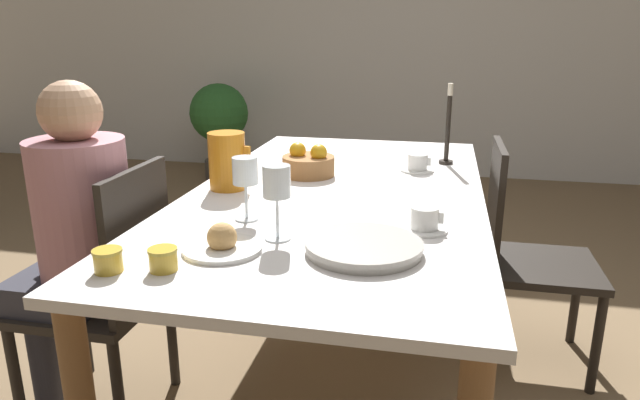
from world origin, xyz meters
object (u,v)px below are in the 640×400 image
object	(u,v)px
fruit_bowl	(308,164)
serving_tray	(364,247)
chair_person_side	(110,290)
jam_jar_red	(163,258)
jam_jar_amber	(108,259)
potted_plant	(219,119)
red_pitcher	(227,161)
wine_glass_juice	(245,174)
person_seated	(77,229)
candlestick_tall	(448,133)
wine_glass_water	(277,185)
chair_opposite	(524,252)
teacup_near_person	(425,221)
teacup_across	(417,164)
bread_plate	(222,243)

from	to	relation	value
fruit_bowl	serving_tray	bearing A→B (deg)	-66.72
chair_person_side	fruit_bowl	bearing A→B (deg)	-43.43
serving_tray	jam_jar_red	size ratio (longest dim) A/B	4.35
fruit_bowl	chair_person_side	bearing A→B (deg)	-133.43
chair_person_side	jam_jar_amber	bearing A→B (deg)	-145.58
potted_plant	jam_jar_amber	bearing A→B (deg)	-72.07
red_pitcher	serving_tray	xyz separation A→B (m)	(0.57, -0.51, -0.09)
chair_person_side	wine_glass_juice	bearing A→B (deg)	-88.81
wine_glass_juice	potted_plant	xyz separation A→B (m)	(-1.35, 3.14, -0.35)
person_seated	jam_jar_amber	xyz separation A→B (m)	(0.38, -0.42, 0.10)
person_seated	candlestick_tall	size ratio (longest dim) A/B	3.41
red_pitcher	wine_glass_water	xyz separation A→B (m)	(0.32, -0.46, 0.05)
chair_person_side	jam_jar_red	distance (m)	0.65
chair_opposite	teacup_near_person	size ratio (longest dim) A/B	6.59
teacup_across	jam_jar_amber	bearing A→B (deg)	-119.94
person_seated	serving_tray	distance (m)	0.98
bread_plate	teacup_near_person	bearing A→B (deg)	27.64
potted_plant	fruit_bowl	bearing A→B (deg)	-61.23
chair_opposite	bread_plate	bearing A→B (deg)	-44.86
red_pitcher	wine_glass_juice	distance (m)	0.37
teacup_across	bread_plate	size ratio (longest dim) A/B	0.64
wine_glass_water	teacup_across	xyz separation A→B (m)	(0.34, 0.87, -0.13)
chair_person_side	serving_tray	size ratio (longest dim) A/B	2.90
wine_glass_juice	potted_plant	bearing A→B (deg)	113.31
person_seated	jam_jar_amber	distance (m)	0.57
person_seated	jam_jar_red	size ratio (longest dim) A/B	16.42
person_seated	potted_plant	size ratio (longest dim) A/B	1.36
jam_jar_amber	potted_plant	world-z (taller)	potted_plant
serving_tray	bread_plate	xyz separation A→B (m)	(-0.36, -0.07, 0.01)
red_pitcher	candlestick_tall	size ratio (longest dim) A/B	0.60
candlestick_tall	wine_glass_juice	bearing A→B (deg)	-123.53
chair_opposite	potted_plant	xyz separation A→B (m)	(-2.26, 2.51, 0.07)
serving_tray	fruit_bowl	bearing A→B (deg)	113.28
jam_jar_red	fruit_bowl	world-z (taller)	fruit_bowl
red_pitcher	serving_tray	distance (m)	0.77
chair_opposite	teacup_across	bearing A→B (deg)	-102.25
person_seated	teacup_across	xyz separation A→B (m)	(1.05, 0.75, 0.10)
teacup_near_person	candlestick_tall	world-z (taller)	candlestick_tall
jam_jar_amber	jam_jar_red	xyz separation A→B (m)	(0.13, 0.03, 0.00)
chair_person_side	chair_opposite	world-z (taller)	same
candlestick_tall	potted_plant	bearing A→B (deg)	130.84
fruit_bowl	potted_plant	distance (m)	2.94
chair_person_side	jam_jar_red	size ratio (longest dim) A/B	12.60
chair_person_side	potted_plant	bearing A→B (deg)	15.34
teacup_near_person	potted_plant	distance (m)	3.66
red_pitcher	chair_opposite	bearing A→B (deg)	16.21
person_seated	jam_jar_red	distance (m)	0.64
wine_glass_juice	jam_jar_amber	size ratio (longest dim) A/B	2.74
bread_plate	red_pitcher	bearing A→B (deg)	109.45
candlestick_tall	chair_person_side	bearing A→B (deg)	-140.12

